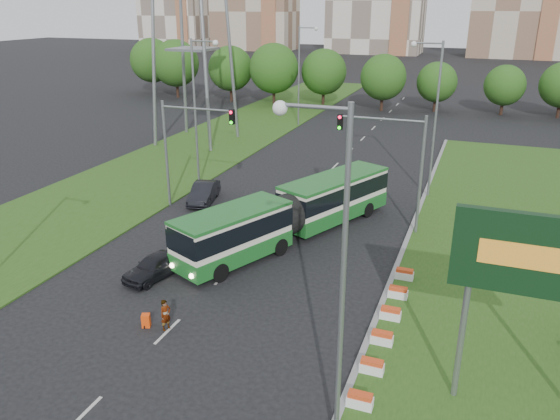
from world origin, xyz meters
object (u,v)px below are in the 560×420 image
at_px(billboard, 542,266).
at_px(traffic_mast_left, 184,139).
at_px(traffic_mast_median, 397,155).
at_px(articulated_bus, 288,212).
at_px(car_left_far, 204,193).
at_px(car_left_near, 155,266).
at_px(pedestrian, 166,315).
at_px(shopping_trolley, 146,321).

height_order(billboard, traffic_mast_left, same).
bearing_deg(traffic_mast_median, billboard, -64.97).
relative_size(articulated_bus, car_left_far, 3.82).
xyz_separation_m(traffic_mast_left, car_left_near, (3.85, -10.45, -4.66)).
relative_size(car_left_far, pedestrian, 2.93).
xyz_separation_m(articulated_bus, shopping_trolley, (-2.70, -12.48, -1.44)).
relative_size(traffic_mast_median, traffic_mast_left, 1.00).
height_order(billboard, car_left_far, billboard).
bearing_deg(car_left_near, traffic_mast_median, 60.01).
relative_size(articulated_bus, shopping_trolley, 26.20).
distance_m(billboard, traffic_mast_left, 27.16).
bearing_deg(traffic_mast_left, car_left_near, -69.78).
bearing_deg(car_left_near, car_left_far, 120.34).
bearing_deg(car_left_far, pedestrian, -81.11).
bearing_deg(shopping_trolley, car_left_near, 94.99).
height_order(car_left_far, shopping_trolley, car_left_far).
height_order(billboard, shopping_trolley, billboard).
relative_size(traffic_mast_median, shopping_trolley, 11.95).
bearing_deg(shopping_trolley, traffic_mast_left, 89.96).
xyz_separation_m(traffic_mast_median, traffic_mast_left, (-15.16, -1.00, 0.00)).
bearing_deg(articulated_bus, car_left_far, 177.82).
relative_size(billboard, traffic_mast_left, 1.00).
bearing_deg(traffic_mast_left, pedestrian, -63.98).
relative_size(traffic_mast_left, car_left_near, 1.97).
bearing_deg(traffic_mast_median, articulated_bus, -150.59).
bearing_deg(articulated_bus, billboard, -18.36).
bearing_deg(billboard, car_left_near, 166.37).
xyz_separation_m(articulated_bus, car_left_near, (-5.07, -7.93, -1.08)).
bearing_deg(car_left_near, articulated_bus, 72.06).
height_order(billboard, car_left_near, billboard).
height_order(traffic_mast_median, pedestrian, traffic_mast_median).
relative_size(car_left_near, pedestrian, 2.59).
distance_m(car_left_near, shopping_trolley, 5.14).
bearing_deg(car_left_near, pedestrian, -37.63).
height_order(traffic_mast_left, articulated_bus, traffic_mast_left).
xyz_separation_m(car_left_near, shopping_trolley, (2.37, -4.54, -0.36)).
xyz_separation_m(articulated_bus, car_left_far, (-8.47, 4.16, -1.01)).
relative_size(pedestrian, shopping_trolley, 2.34).
height_order(articulated_bus, pedestrian, articulated_bus).
distance_m(articulated_bus, pedestrian, 12.48).
distance_m(traffic_mast_median, shopping_trolley, 19.00).
relative_size(traffic_mast_left, articulated_bus, 0.46).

